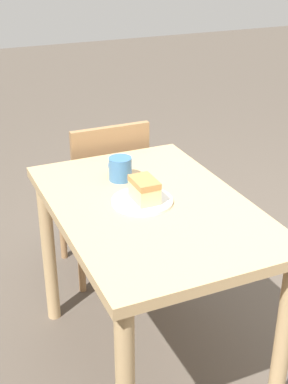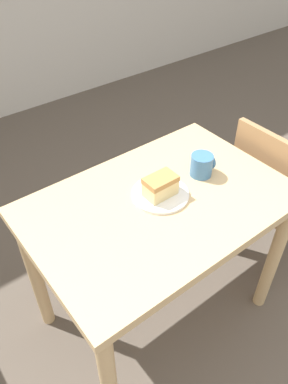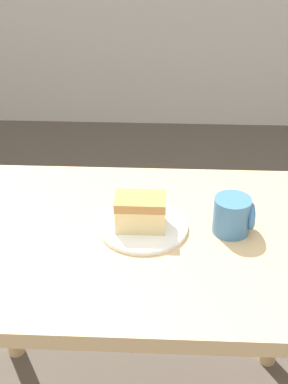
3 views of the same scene
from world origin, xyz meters
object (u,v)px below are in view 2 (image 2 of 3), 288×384
(chair_near_window, at_px, (272,193))
(plate, at_px, (160,194))
(dining_table_near, at_px, (159,223))
(coffee_mug, at_px, (202,165))
(cake_slice, at_px, (160,186))

(chair_near_window, xyz_separation_m, plate, (-0.69, 0.09, 0.30))
(dining_table_near, relative_size, coffee_mug, 10.22)
(chair_near_window, bearing_deg, coffee_mug, 79.18)
(cake_slice, bearing_deg, dining_table_near, -129.08)
(chair_near_window, height_order, coffee_mug, chair_near_window)
(cake_slice, xyz_separation_m, coffee_mug, (0.23, 0.01, -0.01))
(plate, bearing_deg, coffee_mug, -0.11)
(dining_table_near, height_order, coffee_mug, coffee_mug)
(chair_near_window, height_order, plate, chair_near_window)
(dining_table_near, height_order, chair_near_window, chair_near_window)
(chair_near_window, xyz_separation_m, cake_slice, (-0.69, 0.08, 0.35))
(chair_near_window, relative_size, coffee_mug, 8.62)
(dining_table_near, distance_m, chair_near_window, 0.73)
(coffee_mug, bearing_deg, dining_table_near, -174.21)
(chair_near_window, distance_m, coffee_mug, 0.58)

